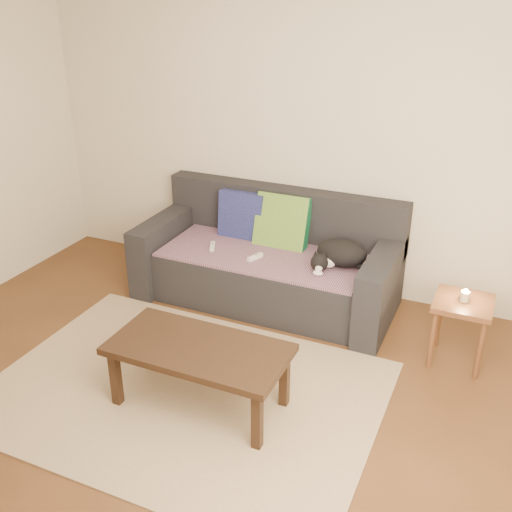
# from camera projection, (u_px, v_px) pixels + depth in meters

# --- Properties ---
(ground) EXTENTS (4.50, 4.50, 0.00)m
(ground) POSITION_uv_depth(u_px,v_px,m) (172.00, 406.00, 3.79)
(ground) COLOR brown
(ground) RESTS_ON ground
(back_wall) EXTENTS (4.50, 0.04, 2.60)m
(back_wall) POSITION_uv_depth(u_px,v_px,m) (290.00, 134.00, 4.89)
(back_wall) COLOR beige
(back_wall) RESTS_ON ground
(sofa) EXTENTS (2.10, 0.94, 0.87)m
(sofa) POSITION_uv_depth(u_px,v_px,m) (269.00, 264.00, 4.96)
(sofa) COLOR #232328
(sofa) RESTS_ON ground
(throw_blanket) EXTENTS (1.66, 0.74, 0.02)m
(throw_blanket) POSITION_uv_depth(u_px,v_px,m) (264.00, 255.00, 4.83)
(throw_blanket) COLOR #372445
(throw_blanket) RESTS_ON sofa
(cushion_navy) EXTENTS (0.40, 0.14, 0.41)m
(cushion_navy) POSITION_uv_depth(u_px,v_px,m) (242.00, 215.00, 5.08)
(cushion_navy) COLOR #102046
(cushion_navy) RESTS_ON throw_blanket
(cushion_green) EXTENTS (0.45, 0.24, 0.46)m
(cushion_green) POSITION_uv_depth(u_px,v_px,m) (282.00, 222.00, 4.94)
(cushion_green) COLOR #0E5D38
(cushion_green) RESTS_ON throw_blanket
(cat) EXTENTS (0.49, 0.47, 0.21)m
(cat) POSITION_uv_depth(u_px,v_px,m) (340.00, 254.00, 4.59)
(cat) COLOR black
(cat) RESTS_ON throw_blanket
(wii_remote_a) EXTENTS (0.09, 0.15, 0.03)m
(wii_remote_a) POSITION_uv_depth(u_px,v_px,m) (212.00, 246.00, 4.92)
(wii_remote_a) COLOR white
(wii_remote_a) RESTS_ON throw_blanket
(wii_remote_b) EXTENTS (0.09, 0.15, 0.03)m
(wii_remote_b) POSITION_uv_depth(u_px,v_px,m) (255.00, 257.00, 4.73)
(wii_remote_b) COLOR white
(wii_remote_b) RESTS_ON throw_blanket
(side_table) EXTENTS (0.39, 0.39, 0.48)m
(side_table) POSITION_uv_depth(u_px,v_px,m) (462.00, 312.00, 4.07)
(side_table) COLOR brown
(side_table) RESTS_ON ground
(candle) EXTENTS (0.06, 0.06, 0.09)m
(candle) POSITION_uv_depth(u_px,v_px,m) (465.00, 296.00, 4.02)
(candle) COLOR beige
(candle) RESTS_ON side_table
(rug) EXTENTS (2.50, 1.80, 0.01)m
(rug) POSITION_uv_depth(u_px,v_px,m) (184.00, 392.00, 3.91)
(rug) COLOR tan
(rug) RESTS_ON ground
(coffee_table) EXTENTS (1.10, 0.55, 0.44)m
(coffee_table) POSITION_uv_depth(u_px,v_px,m) (199.00, 354.00, 3.64)
(coffee_table) COLOR black
(coffee_table) RESTS_ON rug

